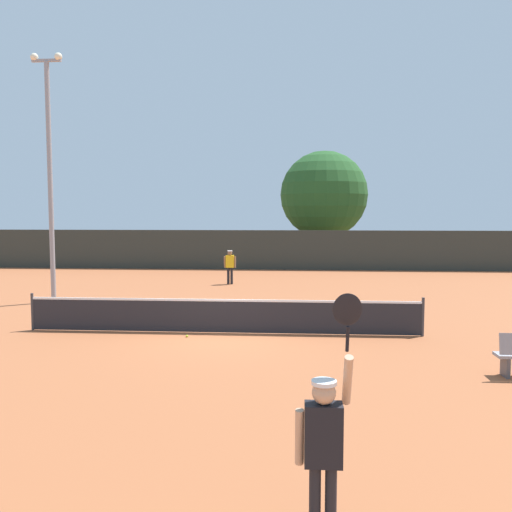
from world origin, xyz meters
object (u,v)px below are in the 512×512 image
object	(u,v)px
player_serving	(324,437)
player_receiving	(230,264)
large_tree	(324,195)
light_pole	(50,164)
tennis_ball	(187,336)
parked_car_near	(301,248)

from	to	relation	value
player_serving	player_receiving	xyz separation A→B (m)	(-3.31, 19.73, -0.18)
player_receiving	large_tree	bearing A→B (deg)	-112.83
player_receiving	light_pole	xyz separation A→B (m)	(-6.05, -5.47, 4.20)
player_serving	large_tree	distance (m)	31.88
tennis_ball	player_serving	bearing A→B (deg)	-70.28
light_pole	large_tree	size ratio (longest dim) A/B	1.22
player_serving	parked_car_near	xyz separation A→B (m)	(0.18, 33.44, -0.37)
tennis_ball	parked_car_near	bearing A→B (deg)	82.15
light_pole	large_tree	distance (m)	20.62
tennis_ball	light_pole	xyz separation A→B (m)	(-6.16, 5.32, 5.13)
light_pole	player_receiving	bearing A→B (deg)	42.12
tennis_ball	light_pole	distance (m)	9.62
player_receiving	light_pole	size ratio (longest dim) A/B	0.17
player_receiving	tennis_ball	size ratio (longest dim) A/B	23.41
player_serving	player_receiving	world-z (taller)	player_serving
large_tree	parked_car_near	xyz separation A→B (m)	(-1.53, 1.79, -3.77)
player_receiving	tennis_ball	bearing A→B (deg)	90.59
player_serving	large_tree	xyz separation A→B (m)	(1.70, 31.65, 3.40)
player_serving	player_receiving	distance (m)	20.01
tennis_ball	light_pole	world-z (taller)	light_pole
tennis_ball	parked_car_near	size ratio (longest dim) A/B	0.02
player_serving	tennis_ball	size ratio (longest dim) A/B	38.02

